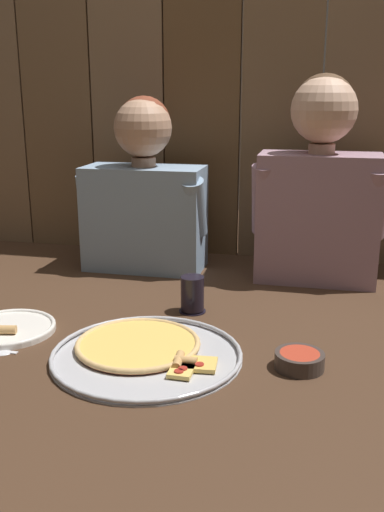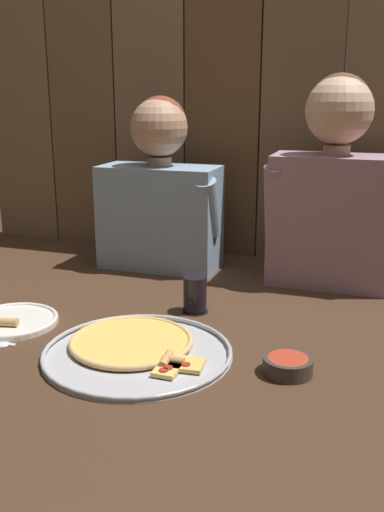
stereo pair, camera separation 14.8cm
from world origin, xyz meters
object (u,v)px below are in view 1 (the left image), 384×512
(pizza_tray, at_px, (144,350))
(drinking_glass, at_px, (192,295))
(dinner_plate, at_px, (8,328))
(dipping_bowl, at_px, (299,360))
(diner_left, at_px, (144,191))
(diner_right, at_px, (320,184))

(pizza_tray, relative_size, drinking_glass, 4.33)
(pizza_tray, height_order, drinking_glass, drinking_glass)
(dinner_plate, bearing_deg, dipping_bowl, -3.25)
(dipping_bowl, bearing_deg, diner_left, 130.30)
(drinking_glass, bearing_deg, pizza_tray, -99.84)
(dipping_bowl, height_order, diner_right, diner_right)
(pizza_tray, bearing_deg, dinner_plate, 172.50)
(dinner_plate, relative_size, dipping_bowl, 2.17)
(drinking_glass, bearing_deg, diner_left, 123.77)
(diner_left, height_order, diner_right, diner_right)
(drinking_glass, distance_m, dipping_bowl, 0.41)
(pizza_tray, xyz_separation_m, dinner_plate, (-0.38, 0.05, -0.00))
(dipping_bowl, relative_size, diner_right, 0.17)
(dipping_bowl, bearing_deg, dinner_plate, 176.75)
(pizza_tray, relative_size, dinner_plate, 1.84)
(pizza_tray, relative_size, diner_left, 0.77)
(dipping_bowl, bearing_deg, diner_right, 88.39)
(dinner_plate, xyz_separation_m, drinking_glass, (0.43, 0.24, 0.04))
(dinner_plate, height_order, drinking_glass, drinking_glass)
(dinner_plate, height_order, diner_left, diner_left)
(pizza_tray, bearing_deg, dipping_bowl, 1.31)
(diner_left, bearing_deg, diner_right, 0.01)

